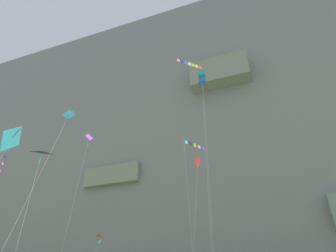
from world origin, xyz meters
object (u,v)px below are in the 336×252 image
object	(u,v)px
kite_diamond_low_center	(10,142)
kite_delta_front_field	(102,243)
kite_box_mid_center	(202,79)
kite_diamond_far_left	(197,165)
kite_banner_far_right	(191,71)
kite_banner_near_cliff	(195,151)
kite_delta_upper_mid	(39,159)
kite_diamond_upper_left	(66,122)
kite_diamond_mid_left	(87,146)

from	to	relation	value
kite_diamond_low_center	kite_delta_front_field	world-z (taller)	kite_diamond_low_center
kite_box_mid_center	kite_diamond_far_left	distance (m)	12.44
kite_banner_far_right	kite_banner_near_cliff	world-z (taller)	kite_banner_far_right
kite_banner_far_right	kite_delta_front_field	bearing A→B (deg)	165.91
kite_diamond_low_center	kite_delta_upper_mid	bearing A→B (deg)	121.32
kite_box_mid_center	kite_diamond_far_left	xyz separation A→B (m)	(-3.44, 9.16, -7.68)
kite_banner_near_cliff	kite_diamond_upper_left	distance (m)	18.38
kite_diamond_far_left	kite_banner_far_right	distance (m)	13.57
kite_delta_front_field	kite_banner_near_cliff	bearing A→B (deg)	7.51
kite_diamond_low_center	kite_diamond_mid_left	size ratio (longest dim) A/B	0.43
kite_diamond_far_left	kite_diamond_upper_left	bearing A→B (deg)	-115.63
kite_diamond_low_center	kite_diamond_mid_left	bearing A→B (deg)	118.11
kite_diamond_low_center	kite_banner_near_cliff	xyz separation A→B (m)	(6.16, 22.98, 9.29)
kite_delta_upper_mid	kite_diamond_upper_left	size ratio (longest dim) A/B	0.70
kite_diamond_far_left	kite_diamond_low_center	bearing A→B (deg)	-103.24
kite_diamond_mid_left	kite_box_mid_center	bearing A→B (deg)	-19.94
kite_diamond_far_left	kite_banner_far_right	bearing A→B (deg)	-77.98
kite_delta_upper_mid	kite_banner_near_cliff	size ratio (longest dim) A/B	0.62
kite_diamond_far_left	kite_diamond_upper_left	size ratio (longest dim) A/B	1.08
kite_diamond_mid_left	kite_diamond_far_left	bearing A→B (deg)	3.36
kite_banner_far_right	kite_diamond_upper_left	size ratio (longest dim) A/B	1.70
kite_banner_far_right	kite_delta_upper_mid	size ratio (longest dim) A/B	2.45
kite_diamond_far_left	kite_diamond_mid_left	world-z (taller)	kite_diamond_mid_left
kite_box_mid_center	kite_diamond_upper_left	xyz separation A→B (m)	(-12.08, -8.85, -9.32)
kite_banner_near_cliff	kite_diamond_upper_left	bearing A→B (deg)	-119.29
kite_box_mid_center	kite_delta_upper_mid	world-z (taller)	kite_box_mid_center
kite_banner_near_cliff	kite_diamond_upper_left	size ratio (longest dim) A/B	1.13
kite_delta_upper_mid	kite_delta_front_field	world-z (taller)	kite_delta_upper_mid
kite_box_mid_center	kite_diamond_mid_left	world-z (taller)	kite_diamond_mid_left
kite_banner_near_cliff	kite_diamond_mid_left	world-z (taller)	kite_diamond_mid_left
kite_banner_far_right	kite_delta_upper_mid	xyz separation A→B (m)	(-11.20, -11.82, -17.28)
kite_banner_far_right	kite_delta_front_field	xyz separation A→B (m)	(-13.49, 3.39, -21.69)
kite_banner_near_cliff	kite_delta_front_field	bearing A→B (deg)	-172.49
kite_delta_upper_mid	kite_delta_front_field	xyz separation A→B (m)	(-2.29, 15.21, -4.40)
kite_banner_far_right	kite_banner_near_cliff	distance (m)	11.43
kite_box_mid_center	kite_diamond_mid_left	size ratio (longest dim) A/B	1.00
kite_diamond_low_center	kite_box_mid_center	size ratio (longest dim) A/B	0.43
kite_box_mid_center	kite_delta_upper_mid	bearing A→B (deg)	-143.14
kite_box_mid_center	kite_delta_front_field	xyz separation A→B (m)	(-15.40, 5.37, -17.95)
kite_box_mid_center	kite_banner_near_cliff	xyz separation A→B (m)	(-3.20, 6.98, -6.47)
kite_diamond_low_center	kite_banner_far_right	world-z (taller)	kite_banner_far_right
kite_banner_far_right	kite_diamond_upper_left	world-z (taller)	kite_banner_far_right
kite_banner_far_right	kite_diamond_low_center	bearing A→B (deg)	-112.49
kite_delta_front_field	kite_diamond_far_left	bearing A→B (deg)	17.57
kite_delta_upper_mid	kite_diamond_mid_left	bearing A→B (deg)	116.96
kite_diamond_low_center	kite_delta_upper_mid	world-z (taller)	kite_delta_upper_mid
kite_diamond_low_center	kite_diamond_upper_left	xyz separation A→B (m)	(-2.72, 7.15, 6.44)
kite_banner_far_right	kite_diamond_upper_left	bearing A→B (deg)	-133.18
kite_box_mid_center	kite_diamond_upper_left	world-z (taller)	kite_box_mid_center
kite_banner_far_right	kite_banner_near_cliff	bearing A→B (deg)	104.49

